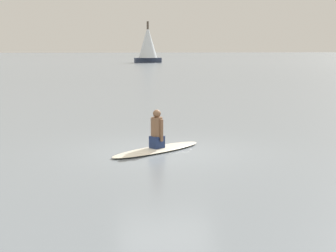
# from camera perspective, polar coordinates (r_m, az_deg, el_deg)

# --- Properties ---
(ground_plane) EXTENTS (400.00, 400.00, 0.00)m
(ground_plane) POSITION_cam_1_polar(r_m,az_deg,el_deg) (13.63, -0.27, -2.91)
(ground_plane) COLOR gray
(surfboard) EXTENTS (2.44, 2.87, 0.09)m
(surfboard) POSITION_cam_1_polar(r_m,az_deg,el_deg) (13.79, -1.22, -2.59)
(surfboard) COLOR silver
(surfboard) RESTS_ON ground
(person_paddler) EXTENTS (0.42, 0.44, 1.02)m
(person_paddler) POSITION_cam_1_polar(r_m,az_deg,el_deg) (13.70, -1.22, -0.51)
(person_paddler) COLOR navy
(person_paddler) RESTS_ON surfboard
(sailboat_far_left) EXTENTS (3.47, 4.53, 6.73)m
(sailboat_far_left) POSITION_cam_1_polar(r_m,az_deg,el_deg) (86.38, -2.24, 9.09)
(sailboat_far_left) COLOR #2D3851
(sailboat_far_left) RESTS_ON ground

